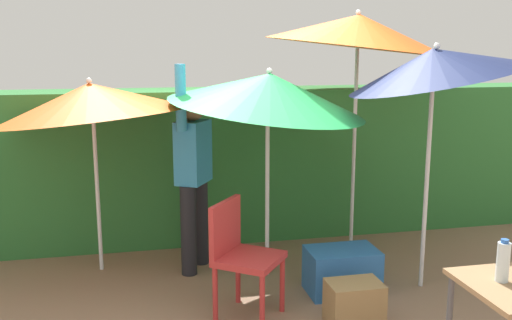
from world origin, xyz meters
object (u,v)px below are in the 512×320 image
Objects in this scene: umbrella_navy at (91,100)px; bottle_water at (503,261)px; umbrella_orange at (358,31)px; umbrella_rainbow at (435,65)px; cooler_box at (342,271)px; person_vendor at (193,170)px; chair_plastic at (241,252)px; umbrella_yellow at (269,91)px; crate_cardboard at (354,303)px.

umbrella_navy is 3.50m from bottle_water.
umbrella_rainbow is at bearing -79.61° from umbrella_orange.
bottle_water is (-0.21, -2.69, -1.30)m from umbrella_orange.
person_vendor is at bearing 145.72° from cooler_box.
chair_plastic is at bearing -173.59° from umbrella_rainbow.
person_vendor is (0.86, -0.15, -0.63)m from umbrella_navy.
umbrella_rainbow is 9.07× the size of bottle_water.
person_vendor is 2.11× the size of chair_plastic.
umbrella_navy is (-1.49, 0.41, -0.09)m from umbrella_yellow.
cooler_box is 0.56m from crate_cardboard.
person_vendor is at bearing -9.89° from umbrella_navy.
chair_plastic is at bearing 130.29° from bottle_water.
bottle_water is at bearing -80.04° from cooler_box.
bottle_water reaches higher than chair_plastic.
umbrella_rainbow is 3.74× the size of cooler_box.
umbrella_orange reaches higher than crate_cardboard.
person_vendor is (-0.63, 0.26, -0.72)m from umbrella_yellow.
umbrella_yellow reaches higher than umbrella_navy.
umbrella_rainbow reaches higher than cooler_box.
person_vendor is 1.85m from crate_cardboard.
umbrella_orange is 2.58m from umbrella_navy.
umbrella_orange is at bearing 42.65° from chair_plastic.
crate_cardboard is (0.40, -1.06, -1.49)m from umbrella_yellow.
chair_plastic is (-0.39, -0.75, -1.14)m from umbrella_yellow.
umbrella_orange is 2.53m from chair_plastic.
umbrella_orange is (-0.20, 1.11, 0.29)m from umbrella_rainbow.
umbrella_rainbow is 1.92m from bottle_water.
crate_cardboard is (-0.11, -0.55, -0.03)m from cooler_box.
person_vendor is at bearing 120.59° from bottle_water.
umbrella_orange is at bearing 28.17° from umbrella_yellow.
crate_cardboard is at bearing -101.32° from cooler_box.
crate_cardboard is (1.89, -1.47, -1.40)m from umbrella_navy.
umbrella_rainbow is 2.44× the size of chair_plastic.
umbrella_yellow is 3.35× the size of cooler_box.
umbrella_navy reaches higher than crate_cardboard.
umbrella_yellow reaches higher than chair_plastic.
cooler_box is (-0.71, 0.05, -1.69)m from umbrella_rainbow.
umbrella_orange is 4.21× the size of cooler_box.
umbrella_orange is at bearing 3.02° from umbrella_navy.
umbrella_orange is 6.15× the size of crate_cardboard.
umbrella_rainbow is at bearing 75.19° from bottle_water.
chair_plastic is (0.24, -1.01, -0.42)m from person_vendor.
umbrella_yellow is at bearing 154.93° from umbrella_rainbow.
person_vendor is 2.80m from bottle_water.
umbrella_navy is 1.91m from chair_plastic.
chair_plastic is 2.23× the size of crate_cardboard.
chair_plastic is at bearing -46.57° from umbrella_navy.
umbrella_orange reaches higher than person_vendor.
cooler_box is 2.42× the size of bottle_water.
umbrella_rainbow reaches higher than chair_plastic.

